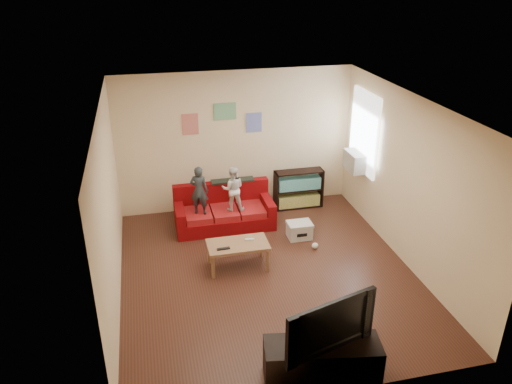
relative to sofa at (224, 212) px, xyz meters
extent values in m
cube|color=#48251A|center=(0.39, -1.73, -0.27)|extent=(4.50, 5.00, 0.01)
cube|color=white|center=(0.39, -1.73, 2.44)|extent=(4.50, 5.00, 0.01)
cube|color=beige|center=(0.39, 0.77, 1.09)|extent=(4.50, 0.01, 2.70)
cube|color=beige|center=(0.39, -4.24, 1.09)|extent=(4.50, 0.01, 2.70)
cube|color=beige|center=(-1.86, -1.73, 1.09)|extent=(0.01, 5.00, 2.70)
cube|color=beige|center=(2.65, -1.73, 1.09)|extent=(0.01, 5.00, 2.70)
cube|color=#730508|center=(0.00, -0.06, -0.13)|extent=(1.78, 0.80, 0.27)
cube|color=#730508|center=(0.00, 0.26, 0.25)|extent=(1.78, 0.16, 0.49)
cube|color=#730508|center=(-0.81, -0.06, 0.12)|extent=(0.16, 0.80, 0.22)
cube|color=#730508|center=(0.81, -0.06, 0.12)|extent=(0.16, 0.80, 0.22)
cube|color=maroon|center=(-0.49, -0.12, 0.06)|extent=(0.46, 0.61, 0.11)
cube|color=maroon|center=(0.00, -0.12, 0.06)|extent=(0.46, 0.61, 0.11)
cube|color=maroon|center=(0.49, -0.12, 0.06)|extent=(0.46, 0.61, 0.11)
cube|color=black|center=(0.22, 0.26, 0.50)|extent=(0.80, 0.20, 0.04)
imported|color=#282D30|center=(-0.45, -0.16, 0.56)|extent=(0.38, 0.32, 0.89)
imported|color=silver|center=(0.15, -0.16, 0.53)|extent=(0.45, 0.38, 0.83)
cube|color=#946947|center=(-0.02, -1.45, 0.15)|extent=(0.96, 0.53, 0.05)
cylinder|color=#946947|center=(-0.45, -1.67, -0.07)|extent=(0.06, 0.06, 0.38)
cylinder|color=#946947|center=(0.41, -1.67, -0.07)|extent=(0.06, 0.06, 0.38)
cylinder|color=#946947|center=(-0.45, -1.24, -0.07)|extent=(0.06, 0.06, 0.38)
cylinder|color=#946947|center=(0.41, -1.24, -0.07)|extent=(0.06, 0.06, 0.38)
cube|color=black|center=(-0.27, -1.57, 0.18)|extent=(0.20, 0.06, 0.02)
cube|color=silver|center=(0.18, -1.40, 0.19)|extent=(0.15, 0.07, 0.03)
cube|color=black|center=(1.10, 0.42, 0.12)|extent=(0.03, 0.29, 0.77)
cube|color=black|center=(2.03, 0.42, 0.12)|extent=(0.03, 0.29, 0.77)
cube|color=black|center=(1.57, 0.42, -0.25)|extent=(0.96, 0.29, 0.03)
cube|color=black|center=(1.57, 0.42, 0.49)|extent=(0.96, 0.29, 0.03)
cube|color=black|center=(1.57, 0.42, 0.12)|extent=(0.90, 0.29, 0.02)
cube|color=olive|center=(1.57, 0.42, -0.12)|extent=(0.84, 0.24, 0.23)
cube|color=teal|center=(1.57, 0.42, 0.25)|extent=(0.84, 0.24, 0.23)
cube|color=white|center=(2.61, -0.08, 1.38)|extent=(0.04, 1.08, 1.48)
cube|color=#B7B2A3|center=(2.49, -0.08, 0.82)|extent=(0.28, 0.55, 0.35)
cube|color=#D87266|center=(-0.46, 0.75, 1.49)|extent=(0.30, 0.01, 0.40)
cube|color=#72B27F|center=(0.19, 0.75, 1.69)|extent=(0.42, 0.01, 0.32)
cube|color=#727FCC|center=(0.74, 0.75, 1.44)|extent=(0.30, 0.01, 0.38)
cube|color=silver|center=(1.22, -0.78, -0.14)|extent=(0.41, 0.31, 0.24)
cube|color=silver|center=(1.22, -0.78, 0.01)|extent=(0.43, 0.33, 0.05)
cube|color=black|center=(1.22, -0.93, -0.13)|extent=(0.18, 0.00, 0.06)
cube|color=black|center=(0.47, -3.98, -0.01)|extent=(1.40, 0.66, 0.50)
imported|color=black|center=(0.47, -3.98, 0.57)|extent=(1.16, 0.48, 0.67)
sphere|color=white|center=(1.37, -1.20, -0.21)|extent=(0.14, 0.14, 0.11)
camera|label=1|loc=(-1.27, -8.11, 4.19)|focal=35.00mm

